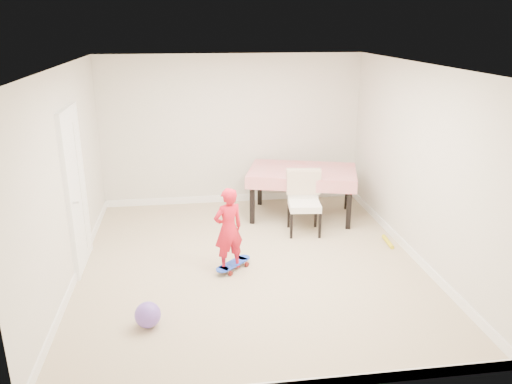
{
  "coord_description": "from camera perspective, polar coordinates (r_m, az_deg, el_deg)",
  "views": [
    {
      "loc": [
        -0.76,
        -6.01,
        3.1
      ],
      "look_at": [
        0.1,
        0.2,
        0.95
      ],
      "focal_mm": 35.0,
      "sensor_mm": 36.0,
      "label": 1
    }
  ],
  "objects": [
    {
      "name": "dining_chair",
      "position": [
        7.61,
        5.56,
        -1.27
      ],
      "size": [
        0.59,
        0.66,
        0.96
      ],
      "primitive_type": null,
      "rotation": [
        0.0,
        0.0,
        -0.1
      ],
      "color": "beige",
      "rests_on": "ground"
    },
    {
      "name": "baseboard_left",
      "position": [
        6.89,
        -19.63,
        -8.43
      ],
      "size": [
        0.02,
        5.0,
        0.12
      ],
      "primitive_type": "cube",
      "color": "white",
      "rests_on": "ground"
    },
    {
      "name": "wall_left",
      "position": [
        6.44,
        -20.75,
        1.45
      ],
      "size": [
        0.04,
        5.0,
        2.6
      ],
      "primitive_type": "cube",
      "color": "beige",
      "rests_on": "ground"
    },
    {
      "name": "ground",
      "position": [
        6.8,
        -0.61,
        -8.18
      ],
      "size": [
        5.0,
        5.0,
        0.0
      ],
      "primitive_type": "plane",
      "color": "tan",
      "rests_on": "ground"
    },
    {
      "name": "wall_front",
      "position": [
        4.03,
        3.87,
        -7.62
      ],
      "size": [
        4.5,
        0.04,
        2.6
      ],
      "primitive_type": "cube",
      "color": "beige",
      "rests_on": "ground"
    },
    {
      "name": "door",
      "position": [
        6.8,
        -19.91,
        -0.01
      ],
      "size": [
        0.11,
        0.94,
        2.11
      ],
      "primitive_type": "cube",
      "color": "white",
      "rests_on": "ground"
    },
    {
      "name": "baseboard_right",
      "position": [
        7.37,
        17.04,
        -6.31
      ],
      "size": [
        0.02,
        5.0,
        0.12
      ],
      "primitive_type": "cube",
      "color": "white",
      "rests_on": "ground"
    },
    {
      "name": "ceiling",
      "position": [
        6.08,
        -0.69,
        14.03
      ],
      "size": [
        4.5,
        5.0,
        0.04
      ],
      "primitive_type": "cube",
      "color": "white",
      "rests_on": "wall_back"
    },
    {
      "name": "wall_back",
      "position": [
        8.71,
        -2.74,
        6.99
      ],
      "size": [
        4.5,
        0.04,
        2.6
      ],
      "primitive_type": "cube",
      "color": "beige",
      "rests_on": "ground"
    },
    {
      "name": "skateboard",
      "position": [
        6.65,
        -2.6,
        -8.44
      ],
      "size": [
        0.58,
        0.57,
        0.09
      ],
      "primitive_type": null,
      "rotation": [
        0.0,
        0.0,
        0.76
      ],
      "color": "#1C74F2",
      "rests_on": "ground"
    },
    {
      "name": "baseboard_back",
      "position": [
        9.06,
        -2.62,
        -0.7
      ],
      "size": [
        4.5,
        0.02,
        0.12
      ],
      "primitive_type": "cube",
      "color": "white",
      "rests_on": "ground"
    },
    {
      "name": "wall_right",
      "position": [
        6.95,
        17.94,
        2.99
      ],
      "size": [
        0.04,
        5.0,
        2.6
      ],
      "primitive_type": "cube",
      "color": "beige",
      "rests_on": "ground"
    },
    {
      "name": "dining_table",
      "position": [
        8.3,
        5.25,
        -0.1
      ],
      "size": [
        1.95,
        1.52,
        0.81
      ],
      "primitive_type": null,
      "rotation": [
        0.0,
        0.0,
        -0.28
      ],
      "color": "red",
      "rests_on": "ground"
    },
    {
      "name": "balloon",
      "position": [
        5.58,
        -12.27,
        -13.55
      ],
      "size": [
        0.28,
        0.28,
        0.28
      ],
      "primitive_type": "sphere",
      "color": "#724FBE",
      "rests_on": "ground"
    },
    {
      "name": "child",
      "position": [
        6.4,
        -3.17,
        -4.54
      ],
      "size": [
        0.47,
        0.4,
        1.1
      ],
      "primitive_type": "imported",
      "rotation": [
        0.0,
        0.0,
        3.53
      ],
      "color": "red",
      "rests_on": "ground"
    },
    {
      "name": "foam_toy",
      "position": [
        7.62,
        14.83,
        -5.5
      ],
      "size": [
        0.09,
        0.4,
        0.06
      ],
      "primitive_type": "cylinder",
      "rotation": [
        1.57,
        0.0,
        -0.07
      ],
      "color": "gold",
      "rests_on": "ground"
    }
  ]
}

